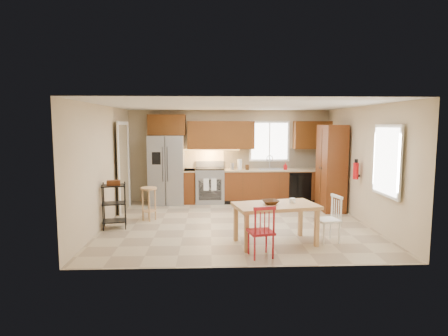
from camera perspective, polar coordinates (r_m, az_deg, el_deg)
name	(u,v)px	position (r m, az deg, el deg)	size (l,w,h in m)	color
floor	(236,223)	(8.12, 1.83, -8.41)	(5.50, 5.50, 0.00)	tan
ceiling	(236,105)	(7.85, 1.89, 9.50)	(5.50, 5.00, 0.02)	silver
wall_back	(230,156)	(10.37, 0.87, 1.89)	(5.50, 0.02, 2.50)	#CCB793
wall_front	(248,184)	(5.42, 3.75, -2.47)	(5.50, 0.02, 2.50)	#CCB793
wall_left	(104,166)	(8.17, -17.77, 0.29)	(0.02, 5.00, 2.50)	#CCB793
wall_right	(364,165)	(8.54, 20.60, 0.45)	(0.02, 5.00, 2.50)	#CCB793
refrigerator	(167,170)	(10.08, -8.71, -0.27)	(0.92, 0.75, 1.82)	gray
range_stove	(210,186)	(10.14, -2.15, -2.72)	(0.76, 0.63, 0.92)	gray
base_cabinet_narrow	(190,186)	(10.17, -5.25, -2.77)	(0.30, 0.60, 0.90)	#602911
base_cabinet_run	(277,186)	(10.32, 8.13, -2.67)	(2.92, 0.60, 0.90)	#602911
dishwasher	(300,187)	(10.16, 11.54, -2.89)	(0.60, 0.02, 0.78)	black
backsplash	(276,158)	(10.51, 7.92, 1.48)	(2.92, 0.03, 0.55)	beige
upper_over_fridge	(167,125)	(10.21, -8.70, 6.52)	(1.00, 0.35, 0.55)	#633410
upper_left_block	(221,135)	(10.15, -0.48, 5.04)	(1.80, 0.35, 0.75)	#633410
upper_right_block	(312,135)	(10.53, 13.29, 4.92)	(1.00, 0.35, 0.75)	#633410
window_back	(269,141)	(10.44, 6.93, 4.07)	(1.12, 0.04, 1.12)	white
sink	(271,171)	(10.23, 7.12, -0.42)	(0.62, 0.46, 0.16)	gray
undercab_glow	(210,150)	(10.14, -2.17, 2.80)	(1.60, 0.30, 0.01)	#FFBF66
soap_bottle	(285,166)	(10.19, 9.33, 0.28)	(0.09, 0.09, 0.19)	#B90C10
paper_towel	(240,165)	(10.06, 2.40, 0.54)	(0.12, 0.12, 0.28)	white
canister_steel	(232,166)	(10.05, 1.26, 0.25)	(0.11, 0.11, 0.18)	gray
canister_wood	(247,167)	(10.06, 3.55, 0.13)	(0.10, 0.10, 0.14)	#462A12
pantry	(331,168)	(9.56, 16.01, 0.03)	(0.50, 0.95, 2.10)	#602911
fire_extinguisher	(356,171)	(8.65, 19.45, -0.43)	(0.12, 0.12, 0.36)	#B90C10
window_right	(387,161)	(7.45, 23.59, 1.02)	(0.04, 1.02, 1.32)	white
doorway	(123,168)	(9.42, -15.16, -0.04)	(0.04, 0.95, 2.10)	#8C7A59
dining_table	(275,224)	(6.76, 7.83, -8.49)	(1.43, 0.81, 0.70)	tan
chair_red	(261,231)	(6.07, 5.62, -9.52)	(0.39, 0.39, 0.84)	maroon
chair_white	(328,219)	(7.02, 15.50, -7.51)	(0.39, 0.39, 0.84)	white
table_bowl	(271,204)	(6.66, 7.12, -5.54)	(0.29, 0.29, 0.07)	#462A12
table_jar	(292,202)	(6.82, 10.35, -5.08)	(0.10, 0.10, 0.11)	white
bar_stool	(149,204)	(8.45, -11.36, -5.38)	(0.36, 0.36, 0.73)	tan
utility_cart	(114,206)	(7.95, -16.37, -5.53)	(0.47, 0.36, 0.93)	black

